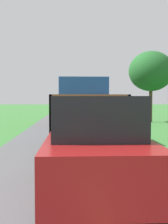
# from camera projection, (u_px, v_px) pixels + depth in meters

# --- Properties ---
(banana_truck_near) EXTENTS (2.38, 5.82, 2.80)m
(banana_truck_near) POSITION_uv_depth(u_px,v_px,m) (84.00, 111.00, 11.67)
(banana_truck_near) COLOR #2D2D30
(banana_truck_near) RESTS_ON road_surface
(banana_truck_far) EXTENTS (2.38, 5.81, 2.80)m
(banana_truck_far) POSITION_uv_depth(u_px,v_px,m) (77.00, 105.00, 22.19)
(banana_truck_far) COLOR #2D2D30
(banana_truck_far) RESTS_ON road_surface
(roadside_tree_near_left) EXTENTS (3.69, 3.69, 5.92)m
(roadside_tree_near_left) POSITION_uv_depth(u_px,v_px,m) (151.00, 71.00, 23.71)
(roadside_tree_near_left) COLOR #4C3823
(roadside_tree_near_left) RESTS_ON ground
(following_car) EXTENTS (1.74, 4.10, 1.92)m
(following_car) POSITION_uv_depth(u_px,v_px,m) (95.00, 147.00, 5.28)
(following_car) COLOR maroon
(following_car) RESTS_ON road_surface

